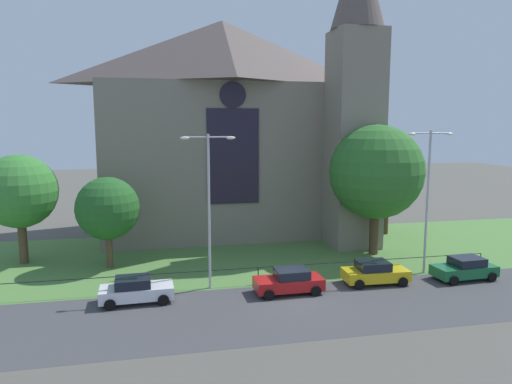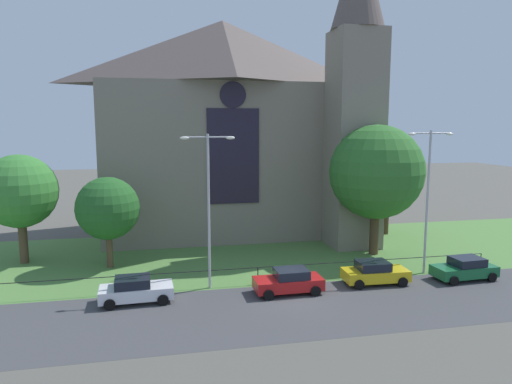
% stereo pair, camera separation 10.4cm
% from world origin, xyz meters
% --- Properties ---
extents(ground, '(160.00, 160.00, 0.00)m').
position_xyz_m(ground, '(0.00, 10.00, 0.00)').
color(ground, '#56544C').
extents(road_asphalt, '(120.00, 8.00, 0.01)m').
position_xyz_m(road_asphalt, '(0.00, -2.00, 0.00)').
color(road_asphalt, '#424244').
rests_on(road_asphalt, ground).
extents(grass_verge, '(120.00, 20.00, 0.01)m').
position_xyz_m(grass_verge, '(0.00, 8.00, 0.00)').
color(grass_verge, '#517F3D').
rests_on(grass_verge, ground).
extents(church_building, '(23.20, 16.20, 26.00)m').
position_xyz_m(church_building, '(-0.92, 18.00, 10.27)').
color(church_building, gray).
rests_on(church_building, ground).
extents(iron_railing, '(33.11, 0.07, 1.13)m').
position_xyz_m(iron_railing, '(-1.69, 2.50, 0.98)').
color(iron_railing, black).
rests_on(iron_railing, ground).
extents(tree_left_far, '(5.46, 5.46, 8.19)m').
position_xyz_m(tree_left_far, '(-17.99, 10.71, 5.43)').
color(tree_left_far, brown).
rests_on(tree_left_far, ground).
extents(tree_left_near, '(4.54, 4.54, 6.64)m').
position_xyz_m(tree_left_near, '(-11.53, 8.30, 4.36)').
color(tree_left_near, brown).
rests_on(tree_left_near, ground).
extents(tree_right_far, '(3.83, 3.83, 6.26)m').
position_xyz_m(tree_right_far, '(13.21, 13.89, 4.30)').
color(tree_right_far, '#4C3823').
rests_on(tree_right_far, ground).
extents(tree_right_near, '(7.44, 7.44, 10.38)m').
position_xyz_m(tree_right_near, '(8.94, 7.62, 6.64)').
color(tree_right_near, '#4C3823').
rests_on(tree_right_near, ground).
extents(streetlamp_near, '(3.37, 0.26, 9.77)m').
position_xyz_m(streetlamp_near, '(-4.84, 2.40, 6.07)').
color(streetlamp_near, '#B2B2B7').
rests_on(streetlamp_near, ground).
extents(streetlamp_far, '(3.37, 0.26, 9.96)m').
position_xyz_m(streetlamp_far, '(10.23, 2.40, 6.17)').
color(streetlamp_far, '#B2B2B7').
rests_on(streetlamp_far, ground).
extents(parked_car_white, '(4.27, 2.17, 1.51)m').
position_xyz_m(parked_car_white, '(-9.35, 0.88, 0.74)').
color(parked_car_white, silver).
rests_on(parked_car_white, ground).
extents(parked_car_red, '(4.23, 2.08, 1.51)m').
position_xyz_m(parked_car_red, '(-0.15, 0.51, 0.74)').
color(parked_car_red, '#B21919').
rests_on(parked_car_red, ground).
extents(parked_car_yellow, '(4.27, 2.16, 1.51)m').
position_xyz_m(parked_car_yellow, '(5.81, 1.00, 0.74)').
color(parked_car_yellow, gold).
rests_on(parked_car_yellow, ground).
extents(parked_car_green, '(4.28, 2.19, 1.51)m').
position_xyz_m(parked_car_green, '(12.12, 0.57, 0.74)').
color(parked_car_green, '#196033').
rests_on(parked_car_green, ground).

